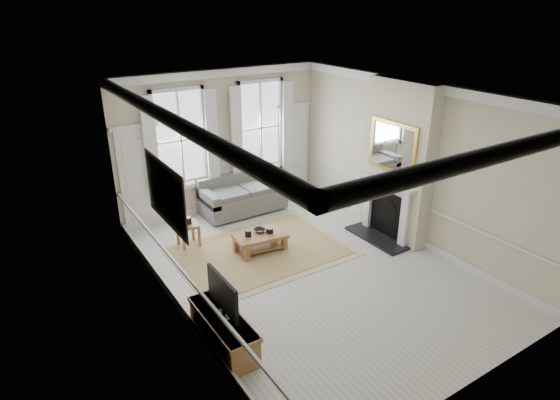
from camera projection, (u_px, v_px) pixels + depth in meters
floor at (308, 269)px, 9.10m from camera, size 7.20×7.20×0.00m
ceiling at (312, 93)px, 7.76m from camera, size 7.20×7.20×0.00m
back_wall at (222, 141)px, 11.22m from camera, size 5.20×0.00×5.20m
left_wall at (172, 222)px, 7.14m from camera, size 0.00×7.20×7.20m
right_wall at (411, 163)px, 9.72m from camera, size 0.00×7.20×7.20m
window_left at (180, 140)px, 10.58m from camera, size 1.26×0.20×2.20m
window_right at (260, 128)px, 11.62m from camera, size 1.26×0.20×2.20m
door_left at (140, 179)px, 10.39m from camera, size 0.90×0.08×2.30m
door_right at (293, 150)px, 12.42m from camera, size 0.90×0.08×2.30m
painting at (166, 194)px, 7.25m from camera, size 0.05×1.66×1.06m
chimney_breast at (398, 162)px, 9.79m from camera, size 0.35×1.70×3.38m
hearth at (376, 238)px, 10.24m from camera, size 0.55×1.50×0.05m
fireplace at (386, 206)px, 10.06m from camera, size 0.21×1.45×1.33m
mirror at (392, 147)px, 9.54m from camera, size 0.06×1.26×1.06m
sofa at (242, 197)px, 11.47m from camera, size 2.02×0.98×0.90m
side_table at (188, 228)px, 9.80m from camera, size 0.50×0.50×0.52m
rug at (260, 250)px, 9.74m from camera, size 3.50×2.60×0.02m
coffee_table at (260, 237)px, 9.62m from camera, size 1.12×0.73×0.40m
ceramic_pot_a at (248, 233)px, 9.48m from camera, size 0.14×0.14×0.14m
ceramic_pot_b at (270, 230)px, 9.63m from camera, size 0.15×0.15×0.11m
bowl at (260, 230)px, 9.68m from camera, size 0.31×0.31×0.06m
tv_stand at (223, 331)px, 7.00m from camera, size 0.47×1.45×0.52m
tv at (223, 294)px, 6.75m from camera, size 0.08×0.90×0.68m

